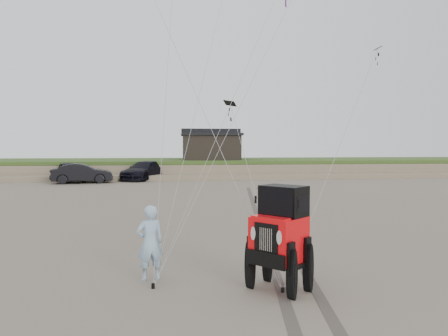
{
  "coord_description": "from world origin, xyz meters",
  "views": [
    {
      "loc": [
        -2.07,
        -10.41,
        3.31
      ],
      "look_at": [
        -0.51,
        3.0,
        2.6
      ],
      "focal_mm": 35.0,
      "sensor_mm": 36.0,
      "label": 1
    }
  ],
  "objects_px": {
    "truck_c": "(145,171)",
    "truck_b": "(82,173)",
    "cabin": "(211,146)",
    "man": "(150,243)",
    "truck_a": "(70,172)",
    "jeep": "(279,249)"
  },
  "relations": [
    {
      "from": "truck_b",
      "to": "jeep",
      "type": "xyz_separation_m",
      "value": [
        10.26,
        -29.36,
        0.1
      ]
    },
    {
      "from": "cabin",
      "to": "man",
      "type": "height_order",
      "value": "cabin"
    },
    {
      "from": "truck_a",
      "to": "man",
      "type": "height_order",
      "value": "man"
    },
    {
      "from": "cabin",
      "to": "man",
      "type": "bearing_deg",
      "value": -97.22
    },
    {
      "from": "truck_b",
      "to": "man",
      "type": "relative_size",
      "value": 2.79
    },
    {
      "from": "jeep",
      "to": "truck_c",
      "type": "bearing_deg",
      "value": 146.63
    },
    {
      "from": "jeep",
      "to": "truck_a",
      "type": "bearing_deg",
      "value": 158.2
    },
    {
      "from": "truck_a",
      "to": "truck_c",
      "type": "height_order",
      "value": "truck_a"
    },
    {
      "from": "truck_b",
      "to": "truck_a",
      "type": "bearing_deg",
      "value": 27.46
    },
    {
      "from": "truck_c",
      "to": "truck_b",
      "type": "bearing_deg",
      "value": -123.56
    },
    {
      "from": "man",
      "to": "cabin",
      "type": "bearing_deg",
      "value": -114.74
    },
    {
      "from": "truck_b",
      "to": "truck_c",
      "type": "xyz_separation_m",
      "value": [
        5.19,
        2.93,
        0.04
      ]
    },
    {
      "from": "cabin",
      "to": "truck_a",
      "type": "xyz_separation_m",
      "value": [
        -13.39,
        -6.57,
        -2.33
      ]
    },
    {
      "from": "man",
      "to": "truck_b",
      "type": "bearing_deg",
      "value": -93.01
    },
    {
      "from": "truck_b",
      "to": "jeep",
      "type": "bearing_deg",
      "value": -170.16
    },
    {
      "from": "truck_b",
      "to": "truck_c",
      "type": "distance_m",
      "value": 5.96
    },
    {
      "from": "truck_a",
      "to": "jeep",
      "type": "relative_size",
      "value": 1.04
    },
    {
      "from": "jeep",
      "to": "man",
      "type": "distance_m",
      "value": 3.16
    },
    {
      "from": "truck_b",
      "to": "truck_c",
      "type": "relative_size",
      "value": 0.84
    },
    {
      "from": "truck_c",
      "to": "jeep",
      "type": "bearing_deg",
      "value": -54.12
    },
    {
      "from": "cabin",
      "to": "truck_b",
      "type": "distance_m",
      "value": 14.85
    },
    {
      "from": "truck_c",
      "to": "truck_a",
      "type": "bearing_deg",
      "value": -144.16
    }
  ]
}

